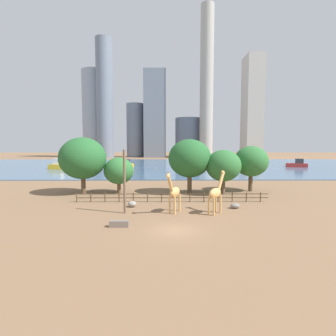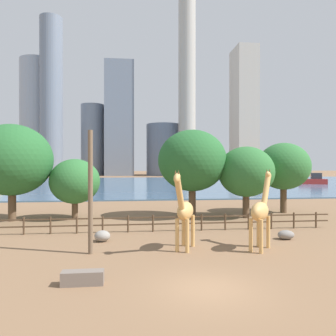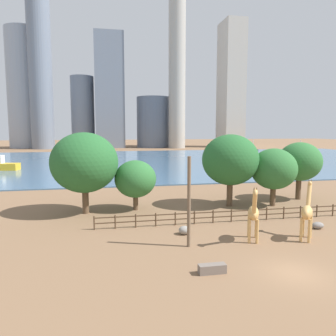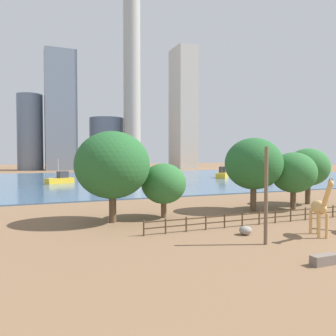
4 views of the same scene
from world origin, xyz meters
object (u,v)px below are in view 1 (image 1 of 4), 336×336
Objects in this scene: giraffe_tall at (216,193)px; tree_left_small at (83,158)px; utility_pole at (125,182)px; boulder_near_fence at (132,204)px; giraffe_companion at (174,192)px; boat_sailboat at (60,166)px; tree_center_broad at (190,158)px; tree_right_tall at (251,161)px; tree_right_small at (223,166)px; boat_barge at (254,164)px; tree_left_large at (119,171)px; boulder_by_pole at (235,206)px; feeding_trough at (119,224)px; boat_ferry at (297,164)px; boat_tug at (125,165)px.

giraffe_tall is 0.55× the size of tree_left_small.
boulder_near_fence is (0.42, 3.04, -3.23)m from utility_pole.
boat_sailboat is (-34.87, 54.14, -1.02)m from giraffe_companion.
tree_left_small reaches higher than boat_sailboat.
tree_center_broad is 56.47m from boat_sailboat.
tree_right_small is (-5.25, -2.81, -0.52)m from tree_right_tall.
tree_center_broad is at bearing 11.71° from boat_barge.
tree_right_small reaches higher than tree_left_large.
tree_right_small is 0.89× the size of boat_sailboat.
boulder_by_pole is 0.65× the size of feeding_trough.
tree_left_small is at bearing -175.62° from tree_right_tall.
tree_center_broad is at bearing 64.71° from boat_ferry.
boulder_by_pole is (7.50, 1.98, -2.03)m from giraffe_companion.
tree_left_small is at bearing -175.29° from tree_left_large.
boat_sailboat reaches higher than boulder_near_fence.
utility_pole is 6.01m from feeding_trough.
tree_left_large reaches higher than boulder_near_fence.
tree_center_broad is 58.29m from boat_barge.
tree_left_large is 0.85× the size of boat_tug.
giraffe_companion is 0.65× the size of tree_right_tall.
tree_right_tall is 54.72m from boat_tug.
tree_right_tall is 27.54m from tree_left_small.
tree_right_tall is at bearing 4.38° from tree_left_small.
boat_ferry is (53.31, 48.81, -2.40)m from tree_left_large.
utility_pole is 73.24m from boat_barge.
boulder_near_fence is 0.12× the size of tree_center_broad.
boat_tug is at bearing 99.99° from boulder_near_fence.
boat_barge reaches higher than boulder_by_pole.
giraffe_companion is 75.94m from boat_ferry.
tree_right_tall is at bearing 46.21° from feeding_trough.
giraffe_tall reaches higher than feeding_trough.
boat_barge is at bearing 48.99° from tree_left_small.
boat_barge is at bearing 61.57° from tree_center_broad.
tree_left_small is (-17.01, -0.26, 0.03)m from tree_center_broad.
tree_left_small is (-8.57, 12.31, 2.04)m from utility_pole.
tree_left_small is (-27.45, -2.10, 0.62)m from tree_right_tall.
giraffe_tall is 17.12m from tree_right_tall.
tree_right_small is at bearing -34.18° from boat_sailboat.
feeding_trough is (-12.84, -7.23, -0.02)m from boulder_by_pole.
giraffe_companion reaches higher than boulder_near_fence.
boat_ferry is at bearing 57.89° from boulder_by_pole.
giraffe_companion is 0.85× the size of tree_left_large.
tree_right_small is 0.94× the size of boat_barge.
boat_barge is at bearing 158.76° from boat_tug.
tree_center_broad is (11.41, -0.21, 2.01)m from tree_left_large.
giraffe_companion is 13.08m from tree_center_broad.
tree_right_small reaches higher than boat_tug.
boat_tug is at bearing 98.64° from feeding_trough.
boulder_by_pole is 14.73m from feeding_trough.
feeding_trough is 0.26× the size of tree_right_small.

